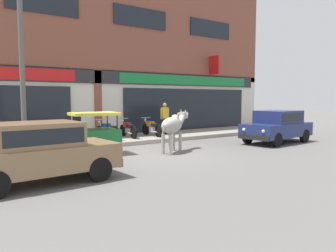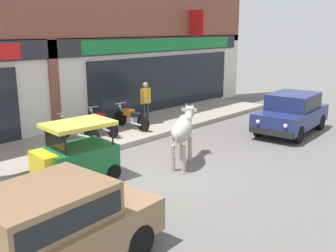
{
  "view_description": "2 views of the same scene",
  "coord_description": "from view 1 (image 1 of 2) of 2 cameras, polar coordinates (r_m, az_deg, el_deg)",
  "views": [
    {
      "loc": [
        -6.44,
        -9.94,
        2.03
      ],
      "look_at": [
        1.27,
        1.0,
        0.88
      ],
      "focal_mm": 35.0,
      "sensor_mm": 36.0,
      "label": 1
    },
    {
      "loc": [
        -7.27,
        -6.92,
        3.73
      ],
      "look_at": [
        1.33,
        1.0,
        0.82
      ],
      "focal_mm": 42.0,
      "sensor_mm": 36.0,
      "label": 2
    }
  ],
  "objects": [
    {
      "name": "ground_plane",
      "position": [
        12.02,
        -2.23,
        -4.81
      ],
      "size": [
        90.0,
        90.0,
        0.0
      ],
      "primitive_type": "plane",
      "color": "#605E5B"
    },
    {
      "name": "sidewalk",
      "position": [
        15.19,
        -9.8,
        -2.49
      ],
      "size": [
        19.0,
        2.95,
        0.18
      ],
      "primitive_type": "cube",
      "color": "gray",
      "rests_on": "ground"
    },
    {
      "name": "shop_building",
      "position": [
        16.91,
        -12.65,
        14.84
      ],
      "size": [
        23.0,
        1.4,
        10.33
      ],
      "color": "brown",
      "rests_on": "ground"
    },
    {
      "name": "cow",
      "position": [
        12.19,
        0.88,
        0.1
      ],
      "size": [
        1.95,
        1.27,
        1.61
      ],
      "color": "#9E998E",
      "rests_on": "ground"
    },
    {
      "name": "car_0",
      "position": [
        15.56,
        18.5,
        0.18
      ],
      "size": [
        3.71,
        1.89,
        1.46
      ],
      "color": "black",
      "rests_on": "ground"
    },
    {
      "name": "car_1",
      "position": [
        8.32,
        -21.51,
        -3.83
      ],
      "size": [
        3.69,
        1.8,
        1.46
      ],
      "color": "black",
      "rests_on": "ground"
    },
    {
      "name": "auto_rickshaw",
      "position": [
        11.85,
        -13.24,
        -1.85
      ],
      "size": [
        2.04,
        1.3,
        1.52
      ],
      "color": "black",
      "rests_on": "ground"
    },
    {
      "name": "motorcycle_0",
      "position": [
        14.96,
        -10.43,
        -0.79
      ],
      "size": [
        0.6,
        1.8,
        0.88
      ],
      "color": "black",
      "rests_on": "sidewalk"
    },
    {
      "name": "motorcycle_1",
      "position": [
        15.52,
        -6.97,
        -0.54
      ],
      "size": [
        0.52,
        1.81,
        0.88
      ],
      "color": "black",
      "rests_on": "sidewalk"
    },
    {
      "name": "motorcycle_2",
      "position": [
        15.99,
        -2.82,
        -0.35
      ],
      "size": [
        0.52,
        1.81,
        0.88
      ],
      "color": "black",
      "rests_on": "sidewalk"
    },
    {
      "name": "pedestrian",
      "position": [
        16.49,
        -0.57,
        1.9
      ],
      "size": [
        0.5,
        0.32,
        1.6
      ],
      "color": "#2D2D33",
      "rests_on": "sidewalk"
    },
    {
      "name": "utility_pole",
      "position": [
        12.73,
        -24.06,
        8.78
      ],
      "size": [
        0.18,
        0.18,
        5.61
      ],
      "primitive_type": "cylinder",
      "color": "#595651",
      "rests_on": "sidewalk"
    }
  ]
}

